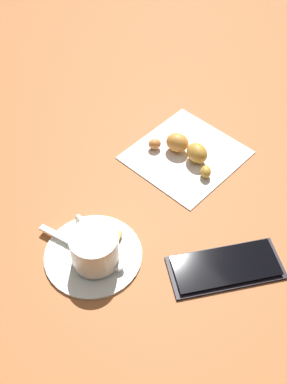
% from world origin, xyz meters
% --- Properties ---
extents(ground_plane, '(1.80, 1.80, 0.00)m').
position_xyz_m(ground_plane, '(0.00, 0.00, 0.00)').
color(ground_plane, '#A55E31').
extents(saucer, '(0.14, 0.14, 0.01)m').
position_xyz_m(saucer, '(-0.11, -0.04, 0.00)').
color(saucer, silver).
rests_on(saucer, ground).
extents(espresso_cup, '(0.06, 0.09, 0.05)m').
position_xyz_m(espresso_cup, '(-0.11, -0.05, 0.03)').
color(espresso_cup, silver).
rests_on(espresso_cup, saucer).
extents(teaspoon, '(0.06, 0.14, 0.01)m').
position_xyz_m(teaspoon, '(-0.11, -0.05, 0.01)').
color(teaspoon, silver).
rests_on(teaspoon, saucer).
extents(sugar_packet, '(0.05, 0.06, 0.01)m').
position_xyz_m(sugar_packet, '(-0.09, -0.02, 0.01)').
color(sugar_packet, tan).
rests_on(sugar_packet, saucer).
extents(napkin, '(0.19, 0.18, 0.00)m').
position_xyz_m(napkin, '(0.12, 0.02, 0.00)').
color(napkin, silver).
rests_on(napkin, ground).
extents(croissant, '(0.06, 0.12, 0.03)m').
position_xyz_m(croissant, '(0.12, 0.02, 0.02)').
color(croissant, gold).
rests_on(croissant, napkin).
extents(cell_phone, '(0.17, 0.13, 0.01)m').
position_xyz_m(cell_phone, '(0.01, -0.17, 0.00)').
color(cell_phone, black).
rests_on(cell_phone, ground).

